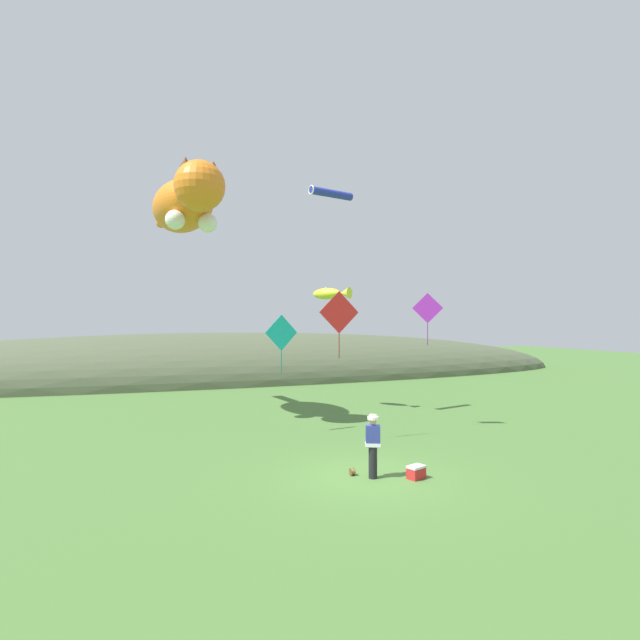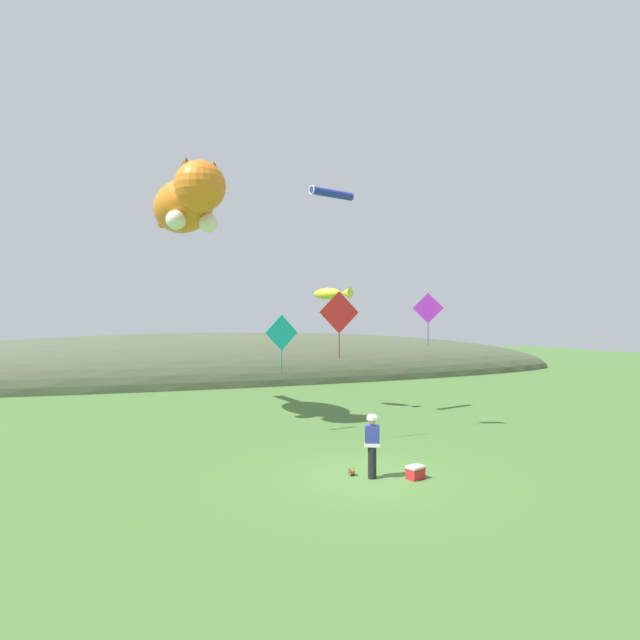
{
  "view_description": "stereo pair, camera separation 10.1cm",
  "coord_description": "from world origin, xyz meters",
  "px_view_note": "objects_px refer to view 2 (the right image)",
  "views": [
    {
      "loc": [
        -6.07,
        -12.69,
        4.36
      ],
      "look_at": [
        0.0,
        4.0,
        4.43
      ],
      "focal_mm": 28.0,
      "sensor_mm": 36.0,
      "label": 1
    },
    {
      "loc": [
        -5.97,
        -12.73,
        4.36
      ],
      "look_at": [
        0.0,
        4.0,
        4.43
      ],
      "focal_mm": 28.0,
      "sensor_mm": 36.0,
      "label": 2
    }
  ],
  "objects_px": {
    "kite_fish_windsock": "(331,293)",
    "kite_giant_cat": "(187,204)",
    "festival_attendant": "(372,444)",
    "picnic_cooler": "(415,472)",
    "kite_spool": "(352,472)",
    "kite_tube_streamer": "(331,193)",
    "kite_diamond_red": "(339,313)",
    "kite_diamond_violet": "(428,309)",
    "kite_diamond_teal": "(282,333)"
  },
  "relations": [
    {
      "from": "festival_attendant",
      "to": "kite_giant_cat",
      "type": "height_order",
      "value": "kite_giant_cat"
    },
    {
      "from": "kite_tube_streamer",
      "to": "kite_diamond_red",
      "type": "distance_m",
      "value": 7.38
    },
    {
      "from": "picnic_cooler",
      "to": "kite_fish_windsock",
      "type": "bearing_deg",
      "value": 81.2
    },
    {
      "from": "kite_giant_cat",
      "to": "kite_diamond_red",
      "type": "bearing_deg",
      "value": -50.92
    },
    {
      "from": "kite_diamond_violet",
      "to": "kite_spool",
      "type": "bearing_deg",
      "value": -139.41
    },
    {
      "from": "festival_attendant",
      "to": "kite_spool",
      "type": "xyz_separation_m",
      "value": [
        -0.44,
        0.43,
        -0.85
      ]
    },
    {
      "from": "kite_fish_windsock",
      "to": "kite_diamond_red",
      "type": "xyz_separation_m",
      "value": [
        -2.16,
        -6.41,
        -1.08
      ]
    },
    {
      "from": "kite_fish_windsock",
      "to": "kite_diamond_teal",
      "type": "bearing_deg",
      "value": -130.86
    },
    {
      "from": "kite_fish_windsock",
      "to": "kite_giant_cat",
      "type": "bearing_deg",
      "value": -176.64
    },
    {
      "from": "festival_attendant",
      "to": "picnic_cooler",
      "type": "bearing_deg",
      "value": -21.56
    },
    {
      "from": "kite_fish_windsock",
      "to": "kite_diamond_red",
      "type": "relative_size",
      "value": 0.84
    },
    {
      "from": "kite_spool",
      "to": "kite_tube_streamer",
      "type": "relative_size",
      "value": 0.09
    },
    {
      "from": "kite_diamond_violet",
      "to": "kite_diamond_red",
      "type": "relative_size",
      "value": 0.88
    },
    {
      "from": "kite_spool",
      "to": "kite_giant_cat",
      "type": "xyz_separation_m",
      "value": [
        -3.77,
        9.67,
        9.47
      ]
    },
    {
      "from": "kite_spool",
      "to": "kite_tube_streamer",
      "type": "distance_m",
      "value": 13.37
    },
    {
      "from": "festival_attendant",
      "to": "kite_tube_streamer",
      "type": "height_order",
      "value": "kite_tube_streamer"
    },
    {
      "from": "kite_spool",
      "to": "picnic_cooler",
      "type": "distance_m",
      "value": 1.79
    },
    {
      "from": "picnic_cooler",
      "to": "kite_diamond_teal",
      "type": "bearing_deg",
      "value": 107.11
    },
    {
      "from": "kite_spool",
      "to": "kite_giant_cat",
      "type": "height_order",
      "value": "kite_giant_cat"
    },
    {
      "from": "festival_attendant",
      "to": "kite_spool",
      "type": "distance_m",
      "value": 1.05
    },
    {
      "from": "kite_diamond_red",
      "to": "kite_spool",
      "type": "bearing_deg",
      "value": -106.61
    },
    {
      "from": "kite_spool",
      "to": "kite_diamond_red",
      "type": "xyz_separation_m",
      "value": [
        1.1,
        3.68,
        4.59
      ]
    },
    {
      "from": "kite_giant_cat",
      "to": "kite_diamond_violet",
      "type": "xyz_separation_m",
      "value": [
        9.15,
        -5.07,
        -4.67
      ]
    },
    {
      "from": "festival_attendant",
      "to": "kite_fish_windsock",
      "type": "distance_m",
      "value": 11.91
    },
    {
      "from": "kite_tube_streamer",
      "to": "kite_diamond_violet",
      "type": "bearing_deg",
      "value": -52.7
    },
    {
      "from": "kite_fish_windsock",
      "to": "kite_diamond_red",
      "type": "bearing_deg",
      "value": -108.61
    },
    {
      "from": "kite_tube_streamer",
      "to": "kite_diamond_violet",
      "type": "height_order",
      "value": "kite_tube_streamer"
    },
    {
      "from": "festival_attendant",
      "to": "kite_fish_windsock",
      "type": "relative_size",
      "value": 0.87
    },
    {
      "from": "kite_spool",
      "to": "kite_diamond_teal",
      "type": "relative_size",
      "value": 0.09
    },
    {
      "from": "kite_diamond_teal",
      "to": "kite_diamond_red",
      "type": "relative_size",
      "value": 0.95
    },
    {
      "from": "kite_giant_cat",
      "to": "kite_diamond_red",
      "type": "height_order",
      "value": "kite_giant_cat"
    },
    {
      "from": "kite_fish_windsock",
      "to": "kite_diamond_violet",
      "type": "height_order",
      "value": "kite_fish_windsock"
    },
    {
      "from": "kite_fish_windsock",
      "to": "kite_diamond_violet",
      "type": "xyz_separation_m",
      "value": [
        2.12,
        -5.48,
        -0.87
      ]
    },
    {
      "from": "picnic_cooler",
      "to": "kite_diamond_violet",
      "type": "height_order",
      "value": "kite_diamond_violet"
    },
    {
      "from": "kite_diamond_violet",
      "to": "kite_diamond_red",
      "type": "bearing_deg",
      "value": -167.76
    },
    {
      "from": "kite_giant_cat",
      "to": "kite_fish_windsock",
      "type": "bearing_deg",
      "value": 3.36
    },
    {
      "from": "festival_attendant",
      "to": "kite_diamond_teal",
      "type": "bearing_deg",
      "value": 98.48
    },
    {
      "from": "festival_attendant",
      "to": "kite_tube_streamer",
      "type": "bearing_deg",
      "value": 76.3
    },
    {
      "from": "kite_tube_streamer",
      "to": "kite_diamond_violet",
      "type": "distance_m",
      "value": 7.08
    },
    {
      "from": "kite_giant_cat",
      "to": "kite_diamond_violet",
      "type": "relative_size",
      "value": 4.12
    },
    {
      "from": "kite_diamond_teal",
      "to": "kite_tube_streamer",
      "type": "bearing_deg",
      "value": 39.7
    },
    {
      "from": "kite_spool",
      "to": "kite_fish_windsock",
      "type": "relative_size",
      "value": 0.1
    },
    {
      "from": "kite_tube_streamer",
      "to": "kite_diamond_teal",
      "type": "bearing_deg",
      "value": -140.3
    },
    {
      "from": "kite_tube_streamer",
      "to": "kite_diamond_violet",
      "type": "xyz_separation_m",
      "value": [
        2.81,
        -3.69,
        -5.36
      ]
    },
    {
      "from": "kite_diamond_teal",
      "to": "kite_spool",
      "type": "bearing_deg",
      "value": -85.2
    },
    {
      "from": "kite_giant_cat",
      "to": "kite_diamond_red",
      "type": "relative_size",
      "value": 3.62
    },
    {
      "from": "festival_attendant",
      "to": "kite_fish_windsock",
      "type": "bearing_deg",
      "value": 75.01
    },
    {
      "from": "festival_attendant",
      "to": "kite_spool",
      "type": "bearing_deg",
      "value": 135.58
    },
    {
      "from": "festival_attendant",
      "to": "kite_diamond_violet",
      "type": "bearing_deg",
      "value": 45.57
    },
    {
      "from": "kite_fish_windsock",
      "to": "kite_tube_streamer",
      "type": "relative_size",
      "value": 0.89
    }
  ]
}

